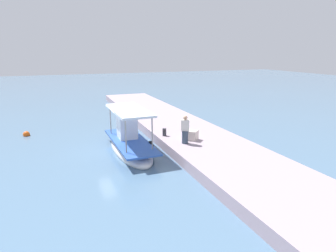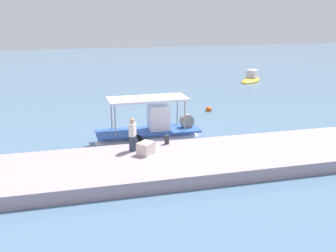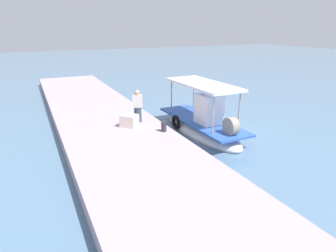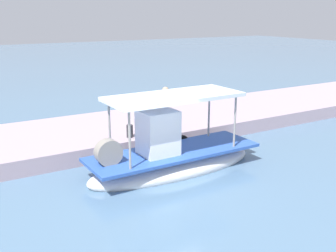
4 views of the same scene
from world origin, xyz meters
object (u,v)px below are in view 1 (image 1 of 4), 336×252
main_fishing_boat (130,143)px  fisherman_near_bollard (185,131)px  marker_buoy (26,134)px  mooring_bollard (164,132)px  cargo_crate (191,135)px

main_fishing_boat → fisherman_near_bollard: main_fishing_boat is taller
fisherman_near_bollard → marker_buoy: fisherman_near_bollard is taller
mooring_bollard → cargo_crate: 1.78m
main_fishing_boat → cargo_crate: (-0.94, -3.48, 0.40)m
marker_buoy → cargo_crate: bearing=-125.4°
main_fishing_boat → fisherman_near_bollard: bearing=-116.9°
main_fishing_boat → marker_buoy: (5.72, 5.89, -0.38)m
mooring_bollard → marker_buoy: 9.80m
fisherman_near_bollard → marker_buoy: bearing=50.7°
cargo_crate → marker_buoy: (6.66, 9.37, -0.78)m
cargo_crate → marker_buoy: size_ratio=1.65×
fisherman_near_bollard → mooring_bollard: bearing=16.9°
fisherman_near_bollard → marker_buoy: (7.17, 8.75, -1.22)m
mooring_bollard → cargo_crate: cargo_crate is taller
mooring_bollard → cargo_crate: size_ratio=0.62×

